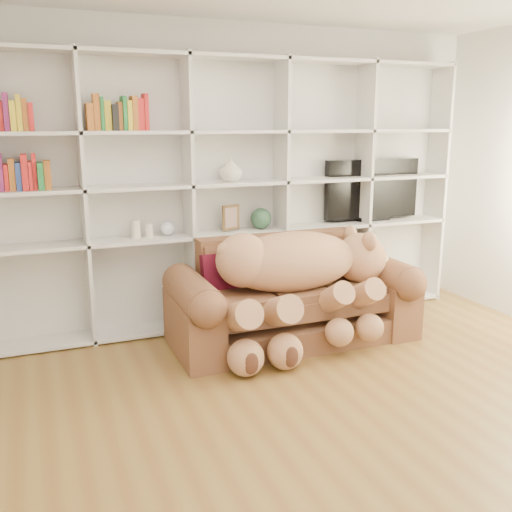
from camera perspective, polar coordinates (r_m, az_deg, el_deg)
name	(u,v)px	position (r m, az deg, el deg)	size (l,w,h in m)	color
floor	(371,445)	(3.56, 11.42, -18.06)	(5.00, 5.00, 0.00)	brown
wall_back	(229,175)	(5.33, -2.75, 8.05)	(5.00, 0.02, 2.70)	white
bookshelf	(208,183)	(5.13, -4.79, 7.32)	(4.43, 0.35, 2.40)	silver
sofa	(291,302)	(4.91, 3.57, -4.63)	(2.06, 0.89, 0.87)	brown
teddy_bear	(298,275)	(4.67, 4.21, -1.87)	(1.68, 0.89, 0.97)	tan
throw_pillow	(222,273)	(4.76, -3.45, -1.74)	(0.33, 0.11, 0.33)	#5A0F23
gift_box	(402,315)	(5.42, 14.40, -5.78)	(0.26, 0.24, 0.21)	#C04619
tv	(372,190)	(5.86, 11.49, 6.46)	(1.03, 0.18, 0.61)	black
picture_frame	(231,217)	(5.17, -2.54, 3.88)	(0.18, 0.03, 0.23)	#53391C
green_vase	(261,218)	(5.28, 0.49, 3.78)	(0.19, 0.19, 0.19)	#295036
figurine_tall	(136,229)	(4.97, -11.94, 2.66)	(0.08, 0.08, 0.16)	silver
figurine_short	(149,230)	(4.99, -10.65, 2.54)	(0.07, 0.07, 0.12)	silver
snow_globe	(167,228)	(5.03, -8.85, 2.74)	(0.12, 0.12, 0.12)	white
shelf_vase	(231,170)	(5.12, -2.54, 8.62)	(0.20, 0.20, 0.21)	beige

